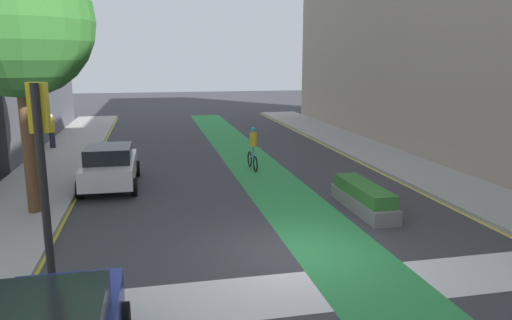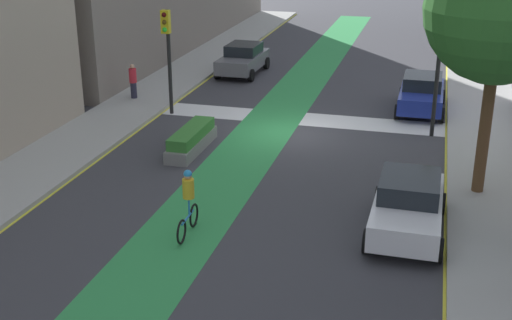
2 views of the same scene
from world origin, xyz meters
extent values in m
plane|color=#38383D|center=(0.00, 0.00, 0.00)|extent=(120.00, 120.00, 0.00)
cube|color=#2D8C47|center=(1.11, 0.00, 0.00)|extent=(2.40, 60.00, 0.01)
cube|color=silver|center=(0.00, -2.00, 0.00)|extent=(12.00, 1.80, 0.01)
cube|color=yellow|center=(-6.00, 0.00, 0.01)|extent=(0.16, 60.00, 0.01)
cube|color=yellow|center=(6.00, 0.00, 0.01)|extent=(0.16, 60.00, 0.01)
cylinder|color=black|center=(-5.40, -1.13, 2.13)|extent=(0.16, 0.16, 4.27)
cube|color=gold|center=(-5.40, -0.93, 3.79)|extent=(0.35, 0.28, 0.95)
sphere|color=#3F0A0A|center=(-5.40, -0.79, 4.09)|extent=(0.20, 0.20, 0.20)
sphere|color=#4C380C|center=(-5.40, -0.79, 3.79)|extent=(0.20, 0.20, 0.20)
sphere|color=#26D833|center=(-5.40, -0.79, 3.49)|extent=(0.20, 0.20, 0.20)
cube|color=silver|center=(-4.90, 7.54, 0.67)|extent=(1.85, 4.22, 0.70)
cube|color=black|center=(-4.90, 7.34, 1.29)|extent=(1.63, 2.02, 0.55)
cylinder|color=black|center=(-5.78, 9.02, 0.32)|extent=(0.23, 0.64, 0.64)
cylinder|color=black|center=(-3.98, 9.00, 0.32)|extent=(0.23, 0.64, 0.64)
cylinder|color=black|center=(-5.81, 6.08, 0.32)|extent=(0.23, 0.64, 0.64)
cylinder|color=black|center=(-4.01, 6.06, 0.32)|extent=(0.23, 0.64, 0.64)
torus|color=black|center=(0.87, 9.77, 0.34)|extent=(0.08, 0.68, 0.68)
torus|color=black|center=(0.90, 8.73, 0.34)|extent=(0.08, 0.68, 0.68)
cylinder|color=#2672BF|center=(0.89, 9.25, 0.52)|extent=(0.09, 0.95, 0.06)
cylinder|color=#2672BF|center=(0.89, 9.10, 0.79)|extent=(0.05, 0.05, 0.50)
cylinder|color=gold|center=(0.89, 9.10, 1.31)|extent=(0.32, 0.32, 0.55)
sphere|color=tan|center=(0.89, 9.10, 1.70)|extent=(0.22, 0.22, 0.22)
sphere|color=#268CCC|center=(0.89, 9.10, 1.74)|extent=(0.23, 0.23, 0.23)
cylinder|color=#262638|center=(-8.39, 15.72, 0.55)|extent=(0.28, 0.28, 0.81)
cylinder|color=gold|center=(-8.39, 15.72, 1.32)|extent=(0.34, 0.34, 0.72)
sphere|color=beige|center=(-8.39, 15.72, 1.80)|extent=(0.23, 0.23, 0.23)
cylinder|color=brown|center=(-6.90, 4.38, 2.19)|extent=(0.36, 0.36, 4.08)
sphere|color=#2D6B28|center=(-6.90, 4.38, 5.73)|extent=(4.29, 4.29, 4.29)
cube|color=slate|center=(3.11, 2.84, 0.23)|extent=(0.85, 3.42, 0.45)
cube|color=#33722D|center=(3.11, 2.84, 0.65)|extent=(0.77, 3.08, 0.40)
camera|label=1|loc=(-3.33, -10.76, 4.70)|focal=33.92mm
camera|label=2|loc=(-5.20, 24.83, 8.56)|focal=47.38mm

